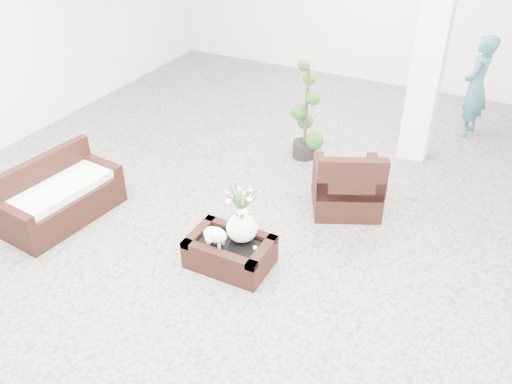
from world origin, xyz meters
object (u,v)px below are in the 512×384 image
at_px(armchair, 348,178).
at_px(loveseat, 60,192).
at_px(topiary, 306,111).
at_px(coffee_table, 230,253).

distance_m(armchair, loveseat, 3.55).
relative_size(armchair, topiary, 0.60).
bearing_deg(topiary, armchair, -45.56).
relative_size(armchair, loveseat, 0.61).
height_order(coffee_table, armchair, armchair).
xyz_separation_m(coffee_table, topiary, (-0.23, 2.68, 0.58)).
distance_m(coffee_table, loveseat, 2.30).
xyz_separation_m(coffee_table, armchair, (0.76, 1.67, 0.28)).
bearing_deg(topiary, coffee_table, -85.11).
xyz_separation_m(coffee_table, loveseat, (-2.28, -0.16, 0.23)).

